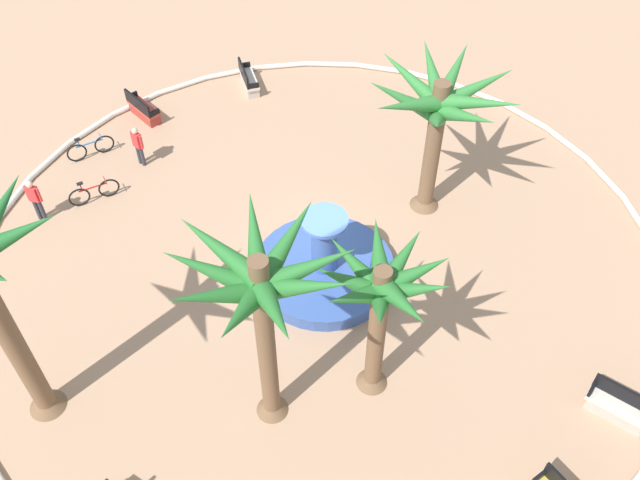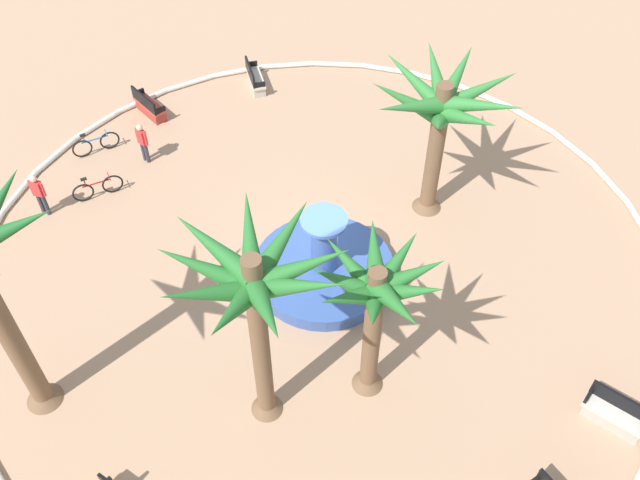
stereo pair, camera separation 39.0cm
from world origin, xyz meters
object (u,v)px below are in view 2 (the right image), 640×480
(palm_tree_by_curb, at_px, (253,292))
(palm_tree_near_fountain, at_px, (377,297))
(fountain, at_px, (324,268))
(bicycle_by_lamppost, at_px, (96,144))
(bench_east, at_px, (255,80))
(bench_southeast, at_px, (614,415))
(palm_tree_far_side, at_px, (441,112))
(person_cyclist_helmet, at_px, (143,141))
(bicycle_red_frame, at_px, (98,188))
(bench_west, at_px, (150,107))
(person_cyclist_photo, at_px, (39,193))

(palm_tree_by_curb, bearing_deg, palm_tree_near_fountain, 160.44)
(fountain, height_order, bicycle_by_lamppost, fountain)
(palm_tree_near_fountain, xyz_separation_m, bench_east, (-4.64, -13.39, -3.41))
(fountain, distance_m, bench_southeast, 8.88)
(palm_tree_far_side, distance_m, person_cyclist_helmet, 10.49)
(bicycle_red_frame, bearing_deg, bench_west, -137.30)
(bench_west, xyz_separation_m, bicycle_by_lamppost, (2.56, 0.94, 0.04))
(person_cyclist_photo, bearing_deg, bench_west, -150.78)
(palm_tree_far_side, bearing_deg, bicycle_red_frame, -37.55)
(fountain, distance_m, palm_tree_far_side, 5.80)
(bicycle_red_frame, distance_m, person_cyclist_helmet, 2.30)
(palm_tree_by_curb, distance_m, bench_east, 15.12)
(palm_tree_near_fountain, relative_size, bench_east, 2.93)
(fountain, relative_size, bicycle_by_lamppost, 2.48)
(palm_tree_far_side, xyz_separation_m, person_cyclist_helmet, (6.67, -7.52, -3.01))
(fountain, height_order, bench_west, fountain)
(palm_tree_near_fountain, height_order, bicycle_by_lamppost, palm_tree_near_fountain)
(bench_east, distance_m, person_cyclist_helmet, 5.80)
(palm_tree_by_curb, bearing_deg, fountain, -143.52)
(palm_tree_far_side, height_order, person_cyclist_helmet, palm_tree_far_side)
(fountain, relative_size, bench_west, 2.59)
(bench_west, bearing_deg, person_cyclist_helmet, 61.27)
(bicycle_by_lamppost, bearing_deg, bench_east, -178.59)
(person_cyclist_photo, bearing_deg, bench_southeast, 120.30)
(fountain, relative_size, palm_tree_near_fountain, 0.87)
(palm_tree_far_side, distance_m, bench_east, 9.86)
(person_cyclist_helmet, bearing_deg, fountain, 104.77)
(bench_southeast, distance_m, bicycle_by_lamppost, 18.90)
(bench_west, distance_m, bench_southeast, 19.08)
(fountain, xyz_separation_m, bench_east, (-3.44, -9.60, 0.01))
(bicycle_red_frame, bearing_deg, fountain, 120.30)
(palm_tree_by_curb, distance_m, bicycle_red_frame, 11.03)
(person_cyclist_helmet, bearing_deg, palm_tree_by_curb, 80.87)
(palm_tree_far_side, distance_m, person_cyclist_photo, 13.01)
(fountain, distance_m, bicycle_by_lamppost, 10.02)
(bench_east, height_order, bicycle_red_frame, bench_east)
(bench_southeast, height_order, bicycle_red_frame, bench_southeast)
(bench_west, bearing_deg, person_cyclist_photo, 29.22)
(palm_tree_far_side, height_order, bench_east, palm_tree_far_side)
(palm_tree_by_curb, bearing_deg, person_cyclist_photo, -78.23)
(fountain, height_order, palm_tree_near_fountain, palm_tree_near_fountain)
(fountain, bearing_deg, palm_tree_by_curb, 36.48)
(bench_east, bearing_deg, person_cyclist_photo, 12.75)
(bicycle_by_lamppost, bearing_deg, person_cyclist_photo, 36.76)
(bench_west, xyz_separation_m, bench_southeast, (-4.01, 18.66, 0.00))
(bench_east, xyz_separation_m, person_cyclist_photo, (9.43, 2.13, 0.57))
(bicycle_by_lamppost, height_order, person_cyclist_photo, person_cyclist_photo)
(bench_west, distance_m, person_cyclist_helmet, 2.76)
(palm_tree_by_curb, bearing_deg, palm_tree_far_side, -158.47)
(palm_tree_by_curb, height_order, bicycle_by_lamppost, palm_tree_by_curb)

